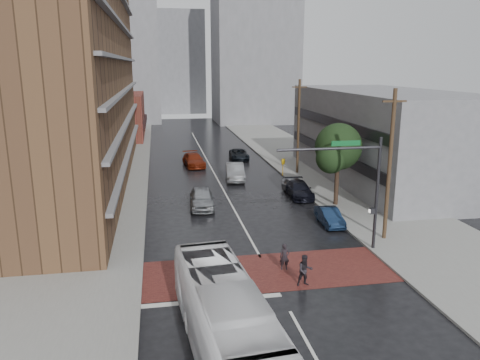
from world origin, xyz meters
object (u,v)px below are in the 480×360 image
object	(u,v)px
car_travel_b	(235,172)
car_parked_far	(296,186)
transit_bus	(227,322)
car_travel_a	(202,198)
suv_travel	(239,154)
car_parked_mid	(299,190)
car_parked_near	(330,217)
car_travel_c	(194,160)
pedestrian_b	(305,270)
pedestrian_a	(285,257)

from	to	relation	value
car_travel_b	car_parked_far	xyz separation A→B (m)	(4.57, -6.21, -0.13)
transit_bus	car_travel_a	distance (m)	20.45
car_travel_a	car_travel_b	xyz separation A→B (m)	(4.26, 9.00, 0.01)
suv_travel	car_parked_mid	size ratio (longest dim) A/B	0.99
car_travel_a	car_parked_near	size ratio (longest dim) A/B	1.29
car_travel_a	car_travel_c	world-z (taller)	car_travel_a
pedestrian_b	car_travel_a	size ratio (longest dim) A/B	0.36
pedestrian_b	car_travel_b	world-z (taller)	pedestrian_b
car_travel_b	pedestrian_b	bearing A→B (deg)	-84.71
pedestrian_b	suv_travel	xyz separation A→B (m)	(2.47, 34.29, -0.22)
transit_bus	car_travel_b	xyz separation A→B (m)	(5.22, 29.42, -0.74)
pedestrian_b	car_parked_mid	size ratio (longest dim) A/B	0.37
pedestrian_b	car_parked_far	bearing A→B (deg)	72.69
suv_travel	car_parked_near	bearing A→B (deg)	-81.88
pedestrian_a	car_parked_mid	distance (m)	15.45
car_travel_b	car_parked_near	bearing A→B (deg)	-67.05
car_travel_a	suv_travel	xyz separation A→B (m)	(6.50, 19.40, -0.18)
pedestrian_b	suv_travel	bearing A→B (deg)	83.73
car_parked_near	car_parked_far	size ratio (longest dim) A/B	0.90
transit_bus	pedestrian_a	bearing A→B (deg)	54.70
car_parked_mid	pedestrian_b	bearing A→B (deg)	-102.68
car_parked_far	car_parked_near	bearing A→B (deg)	-94.64
transit_bus	pedestrian_b	size ratio (longest dim) A/B	6.56
transit_bus	car_parked_mid	xyz separation A→B (m)	(9.79, 22.15, -0.90)
car_travel_a	car_parked_mid	bearing A→B (deg)	14.75
suv_travel	car_parked_near	xyz separation A→B (m)	(2.32, -25.21, -0.03)
car_parked_mid	pedestrian_a	bearing A→B (deg)	-106.76
car_travel_b	car_parked_near	world-z (taller)	car_travel_b
car_parked_mid	car_parked_far	xyz separation A→B (m)	(0.00, 1.06, 0.02)
suv_travel	car_parked_far	bearing A→B (deg)	-79.19
pedestrian_a	suv_travel	size ratio (longest dim) A/B	0.33
pedestrian_a	car_parked_far	xyz separation A→B (m)	(5.32, 15.56, -0.07)
suv_travel	car_parked_mid	world-z (taller)	car_parked_mid
car_travel_b	car_travel_c	bearing A→B (deg)	121.89
pedestrian_a	car_travel_a	xyz separation A→B (m)	(-3.50, 12.76, 0.05)
car_travel_c	car_parked_near	distance (m)	23.64
pedestrian_b	car_travel_a	world-z (taller)	pedestrian_b
car_travel_a	car_parked_far	world-z (taller)	car_travel_a
pedestrian_b	car_parked_near	bearing A→B (deg)	60.03
suv_travel	car_travel_a	bearing A→B (deg)	-105.68
car_travel_c	transit_bus	bearing A→B (deg)	-98.51
car_travel_a	car_parked_mid	size ratio (longest dim) A/B	1.03
car_travel_a	suv_travel	distance (m)	20.46
pedestrian_b	car_parked_near	xyz separation A→B (m)	(4.79, 9.08, -0.25)
transit_bus	car_travel_c	xyz separation A→B (m)	(1.62, 36.79, -0.83)
transit_bus	car_travel_c	bearing A→B (deg)	82.46
transit_bus	pedestrian_b	world-z (taller)	transit_bus
car_travel_b	transit_bus	bearing A→B (deg)	-94.24
transit_bus	car_travel_c	size ratio (longest dim) A/B	2.21
transit_bus	car_travel_c	world-z (taller)	transit_bus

